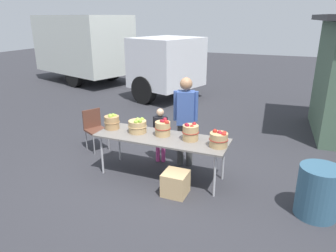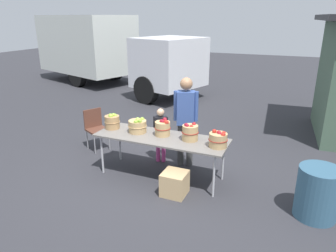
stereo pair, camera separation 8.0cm
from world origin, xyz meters
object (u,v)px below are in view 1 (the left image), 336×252
apple_basket_red_2 (219,139)px  apple_basket_green_1 (138,126)px  vendor_adult (186,115)px  child_customer (160,131)px  apple_basket_red_0 (163,128)px  produce_crate (175,183)px  apple_basket_green_0 (112,122)px  apple_basket_red_1 (190,132)px  folding_chair (95,126)px  market_table (161,139)px  trash_barrel (318,192)px  box_truck (99,48)px

apple_basket_red_2 → apple_basket_green_1: bearing=176.7°
vendor_adult → child_customer: bearing=-10.9°
apple_basket_red_0 → produce_crate: 0.99m
apple_basket_green_0 → apple_basket_red_1: (1.51, 0.01, 0.00)m
vendor_adult → folding_chair: bearing=-15.6°
market_table → apple_basket_red_0: size_ratio=7.67×
produce_crate → folding_chair: bearing=154.7°
vendor_adult → child_customer: vendor_adult is taller
market_table → trash_barrel: size_ratio=3.06×
apple_basket_green_0 → apple_basket_red_1: 1.51m
apple_basket_green_0 → folding_chair: (-0.79, 0.54, -0.38)m
apple_basket_green_0 → apple_basket_red_0: bearing=2.0°
apple_basket_red_1 → produce_crate: (-0.06, -0.52, -0.70)m
apple_basket_green_1 → apple_basket_red_2: 1.48m
apple_basket_green_1 → apple_basket_red_0: 0.47m
apple_basket_red_0 → trash_barrel: apple_basket_red_0 is taller
apple_basket_red_2 → folding_chair: size_ratio=0.35×
apple_basket_green_1 → produce_crate: bearing=-29.2°
market_table → vendor_adult: size_ratio=1.36×
apple_basket_red_2 → trash_barrel: 1.59m
apple_basket_red_2 → vendor_adult: bearing=141.0°
trash_barrel → produce_crate: trash_barrel is taller
apple_basket_red_2 → trash_barrel: size_ratio=0.41×
apple_basket_green_0 → apple_basket_red_0: (1.00, 0.03, 0.00)m
apple_basket_green_0 → apple_basket_red_2: bearing=-2.4°
box_truck → apple_basket_green_0: bearing=-36.1°
child_customer → produce_crate: (0.70, -1.02, -0.44)m
box_truck → folding_chair: (3.66, -5.72, -0.98)m
market_table → apple_basket_green_0: (-1.00, 0.05, 0.17)m
vendor_adult → box_truck: 8.08m
apple_basket_red_1 → box_truck: (-5.96, 6.26, 0.60)m
box_truck → trash_barrel: (7.95, -6.54, -1.11)m
apple_basket_green_0 → trash_barrel: size_ratio=0.39×
apple_basket_red_2 → box_truck: bearing=135.5°
apple_basket_green_1 → child_customer: size_ratio=0.31×
apple_basket_red_1 → vendor_adult: size_ratio=0.18×
apple_basket_red_1 → folding_chair: 2.39m
box_truck → produce_crate: box_truck is taller
child_customer → market_table: bearing=103.3°
apple_basket_red_0 → apple_basket_green_1: bearing=-175.9°
apple_basket_green_1 → child_customer: (0.22, 0.50, -0.24)m
apple_basket_green_0 → apple_basket_green_1: 0.53m
market_table → trash_barrel: (2.50, -0.23, -0.33)m
apple_basket_red_0 → box_truck: bearing=131.2°
child_customer → apple_basket_green_0: bearing=22.1°
apple_basket_red_0 → produce_crate: size_ratio=0.79×
apple_basket_red_1 → folding_chair: (-2.29, 0.53, -0.38)m
vendor_adult → trash_barrel: vendor_adult is taller
apple_basket_green_0 → child_customer: bearing=34.1°
apple_basket_green_0 → apple_basket_green_1: apple_basket_green_0 is taller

